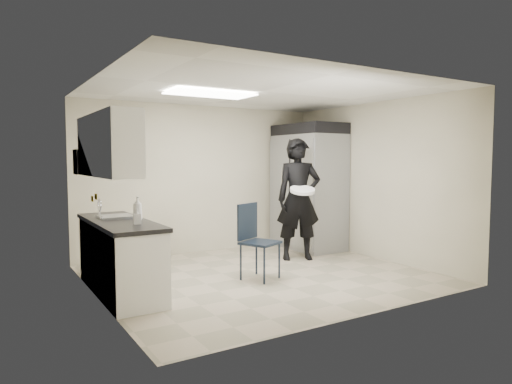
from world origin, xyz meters
TOP-DOWN VIEW (x-y plane):
  - floor at (0.00, 0.00)m, footprint 4.50×4.50m
  - ceiling at (0.00, 0.00)m, footprint 4.50×4.50m
  - back_wall at (0.00, 2.00)m, footprint 4.50×0.00m
  - left_wall at (-2.25, 0.00)m, footprint 0.00×4.00m
  - right_wall at (2.25, 0.00)m, footprint 0.00×4.00m
  - ceiling_panel at (-0.60, 0.40)m, footprint 1.20×0.60m
  - lower_counter at (-1.95, 0.20)m, footprint 0.60×1.90m
  - countertop at (-1.95, 0.20)m, footprint 0.64×1.95m
  - sink at (-1.93, 0.45)m, footprint 0.42×0.40m
  - faucet at (-2.13, 0.45)m, footprint 0.02×0.02m
  - upper_cabinets at (-2.08, 0.20)m, footprint 0.35×1.80m
  - towel_dispenser at (-2.14, 1.35)m, footprint 0.22×0.30m
  - notice_sticker_left at (-2.24, 0.10)m, footprint 0.00×0.12m
  - notice_sticker_right at (-2.24, 0.30)m, footprint 0.00×0.12m
  - commercial_fridge at (1.83, 1.27)m, footprint 0.80×1.35m
  - fridge_compressor at (1.83, 1.27)m, footprint 0.80×1.35m
  - folding_chair at (-0.13, -0.16)m, footprint 0.60×0.60m
  - man_tuxedo at (1.08, 0.58)m, footprint 0.87×0.74m
  - bucket_lid at (0.98, 0.35)m, footprint 0.52×0.52m
  - soap_bottle_a at (-1.77, 0.05)m, footprint 0.12×0.12m
  - soap_bottle_b at (-1.87, -0.26)m, footprint 0.09×0.09m

SIDE VIEW (x-z plane):
  - floor at x=0.00m, z-range 0.00..0.00m
  - lower_counter at x=-1.95m, z-range 0.00..0.86m
  - folding_chair at x=-0.13m, z-range 0.00..1.02m
  - sink at x=-1.93m, z-range 0.80..0.94m
  - countertop at x=-1.95m, z-range 0.86..0.91m
  - soap_bottle_b at x=-1.87m, z-range 0.91..1.09m
  - man_tuxedo at x=1.08m, z-range 0.00..2.00m
  - faucet at x=-2.13m, z-range 0.90..1.14m
  - commercial_fridge at x=1.83m, z-range 0.00..2.10m
  - soap_bottle_a at x=-1.77m, z-range 0.91..1.21m
  - bucket_lid at x=0.98m, z-range 1.14..1.19m
  - notice_sticker_right at x=-2.24m, z-range 1.15..1.21m
  - notice_sticker_left at x=-2.24m, z-range 1.19..1.25m
  - back_wall at x=0.00m, z-range -0.95..3.55m
  - left_wall at x=-2.25m, z-range -0.70..3.30m
  - right_wall at x=2.25m, z-range -0.70..3.30m
  - towel_dispenser at x=-2.14m, z-range 1.45..1.80m
  - upper_cabinets at x=-2.08m, z-range 1.45..2.20m
  - fridge_compressor at x=1.83m, z-range 2.10..2.30m
  - ceiling_panel at x=-0.60m, z-range 2.56..2.58m
  - ceiling at x=0.00m, z-range 2.60..2.60m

